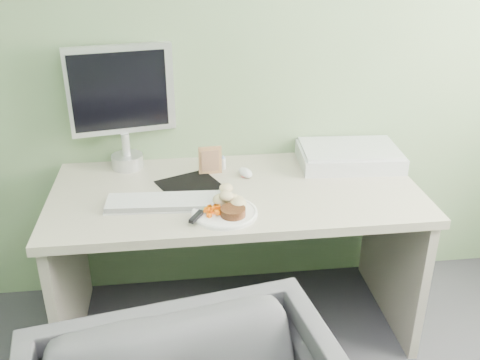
{
  "coord_description": "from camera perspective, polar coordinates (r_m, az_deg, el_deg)",
  "views": [
    {
      "loc": [
        -0.24,
        -0.44,
        1.77
      ],
      "look_at": [
        0.0,
        1.5,
        0.83
      ],
      "focal_mm": 40.0,
      "sensor_mm": 36.0,
      "label": 1
    }
  ],
  "objects": [
    {
      "name": "wall_back",
      "position": [
        2.49,
        -1.51,
        15.85
      ],
      "size": [
        3.5,
        0.0,
        3.5
      ],
      "primitive_type": "plane",
      "rotation": [
        1.57,
        0.0,
        0.0
      ],
      "color": "gray",
      "rests_on": "floor"
    },
    {
      "name": "desk",
      "position": [
        2.41,
        -0.4,
        -4.87
      ],
      "size": [
        1.6,
        0.75,
        0.73
      ],
      "color": "#B0A693",
      "rests_on": "floor"
    },
    {
      "name": "plate",
      "position": [
        2.13,
        -1.66,
        -3.53
      ],
      "size": [
        0.26,
        0.26,
        0.01
      ],
      "primitive_type": "cylinder",
      "color": "white",
      "rests_on": "desk"
    },
    {
      "name": "steak",
      "position": [
        2.09,
        -0.75,
        -3.41
      ],
      "size": [
        0.13,
        0.13,
        0.03
      ],
      "primitive_type": "cylinder",
      "rotation": [
        0.0,
        0.0,
        -0.42
      ],
      "color": "black",
      "rests_on": "plate"
    },
    {
      "name": "potato_pile",
      "position": [
        2.16,
        -1.01,
        -1.83
      ],
      "size": [
        0.14,
        0.11,
        0.07
      ],
      "primitive_type": "ellipsoid",
      "rotation": [
        0.0,
        0.0,
        0.24
      ],
      "color": "#A1864E",
      "rests_on": "plate"
    },
    {
      "name": "carrot_heap",
      "position": [
        2.1,
        -2.88,
        -3.12
      ],
      "size": [
        0.08,
        0.07,
        0.04
      ],
      "primitive_type": "cube",
      "rotation": [
        0.0,
        0.0,
        -0.36
      ],
      "color": "#FF6005",
      "rests_on": "plate"
    },
    {
      "name": "steak_knife",
      "position": [
        2.09,
        -4.24,
        -3.48
      ],
      "size": [
        0.13,
        0.21,
        0.02
      ],
      "rotation": [
        0.0,
        0.0,
        1.05
      ],
      "color": "silver",
      "rests_on": "plate"
    },
    {
      "name": "mousepad",
      "position": [
        2.37,
        -5.44,
        -0.48
      ],
      "size": [
        0.31,
        0.3,
        0.0
      ],
      "primitive_type": "cube",
      "rotation": [
        0.0,
        0.0,
        0.41
      ],
      "color": "black",
      "rests_on": "desk"
    },
    {
      "name": "keyboard",
      "position": [
        2.21,
        -8.06,
        -2.29
      ],
      "size": [
        0.48,
        0.17,
        0.02
      ],
      "primitive_type": "cube",
      "rotation": [
        0.0,
        0.0,
        -0.06
      ],
      "color": "white",
      "rests_on": "desk"
    },
    {
      "name": "computer_mouse",
      "position": [
        2.44,
        0.59,
        0.8
      ],
      "size": [
        0.08,
        0.11,
        0.03
      ],
      "primitive_type": "ellipsoid",
      "rotation": [
        0.0,
        0.0,
        0.3
      ],
      "color": "white",
      "rests_on": "desk"
    },
    {
      "name": "photo_frame",
      "position": [
        2.45,
        -3.2,
        2.11
      ],
      "size": [
        0.11,
        0.02,
        0.13
      ],
      "primitive_type": "cube",
      "rotation": [
        0.0,
        0.0,
        0.08
      ],
      "color": "#9E7649",
      "rests_on": "desk"
    },
    {
      "name": "eyedrop_bottle",
      "position": [
        2.51,
        -1.81,
        1.89
      ],
      "size": [
        0.02,
        0.02,
        0.07
      ],
      "color": "white",
      "rests_on": "desk"
    },
    {
      "name": "scanner",
      "position": [
        2.62,
        11.54,
        2.48
      ],
      "size": [
        0.49,
        0.35,
        0.07
      ],
      "primitive_type": "cube",
      "rotation": [
        0.0,
        0.0,
        -0.06
      ],
      "color": "silver",
      "rests_on": "desk"
    },
    {
      "name": "monitor",
      "position": [
        2.5,
        -12.48,
        8.27
      ],
      "size": [
        0.47,
        0.17,
        0.57
      ],
      "rotation": [
        0.0,
        0.0,
        0.19
      ],
      "color": "silver",
      "rests_on": "desk"
    }
  ]
}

